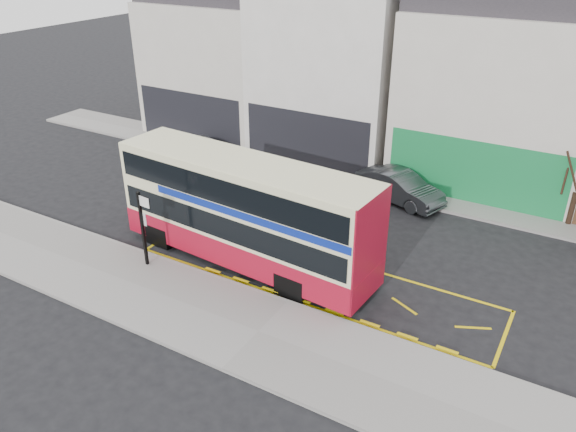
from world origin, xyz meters
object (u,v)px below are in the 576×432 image
Objects in this scene: bus_stop_post at (143,222)px; car_silver at (206,149)px; street_tree_left at (176,57)px; double_decker_bus at (246,211)px; car_grey at (400,187)px.

bus_stop_post is 0.77× the size of car_silver.
car_silver is 6.87m from street_tree_left.
double_decker_bus is at bearing -41.52° from street_tree_left.
street_tree_left is at bearing 131.30° from bus_stop_post.
street_tree_left is at bearing 70.84° from car_silver.
double_decker_bus is at bearing 177.12° from car_grey.
double_decker_bus reaches higher than car_grey.
car_grey is at bearing -70.93° from car_silver.
double_decker_bus reaches higher than bus_stop_post.
double_decker_bus is at bearing 42.63° from bus_stop_post.
bus_stop_post is 12.49m from car_grey.
car_silver is (-5.05, 10.24, -1.32)m from bus_stop_post.
double_decker_bus is at bearing -117.42° from car_silver.
bus_stop_post is at bearing -136.94° from car_silver.
street_tree_left reaches higher than double_decker_bus.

